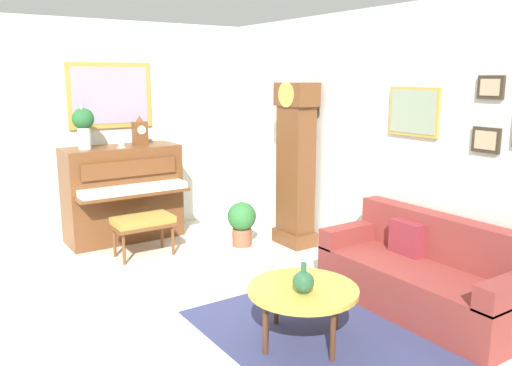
{
  "coord_description": "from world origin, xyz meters",
  "views": [
    {
      "loc": [
        4.18,
        -1.81,
        2.09
      ],
      "look_at": [
        -0.2,
        1.1,
        1.01
      ],
      "focal_mm": 36.52,
      "sensor_mm": 36.0,
      "label": 1
    }
  ],
  "objects": [
    {
      "name": "flower_vase",
      "position": [
        -2.23,
        -0.06,
        1.53
      ],
      "size": [
        0.26,
        0.26,
        0.58
      ],
      "color": "silver",
      "rests_on": "piano"
    },
    {
      "name": "teacup",
      "position": [
        -2.1,
        0.35,
        1.24
      ],
      "size": [
        0.12,
        0.12,
        0.06
      ],
      "color": "beige",
      "rests_on": "piano"
    },
    {
      "name": "mantel_clock",
      "position": [
        -2.23,
        0.65,
        1.39
      ],
      "size": [
        0.13,
        0.18,
        0.38
      ],
      "color": "brown",
      "rests_on": "piano"
    },
    {
      "name": "coffee_table",
      "position": [
        1.18,
        0.63,
        0.43
      ],
      "size": [
        0.88,
        0.88,
        0.46
      ],
      "color": "gold",
      "rests_on": "ground_plane"
    },
    {
      "name": "piano",
      "position": [
        -2.23,
        0.39,
        0.62
      ],
      "size": [
        0.87,
        1.44,
        1.22
      ],
      "color": "brown",
      "rests_on": "ground_plane"
    },
    {
      "name": "wall_back",
      "position": [
        0.02,
        2.4,
        1.4
      ],
      "size": [
        5.3,
        0.13,
        2.8
      ],
      "color": "silver",
      "rests_on": "ground_plane"
    },
    {
      "name": "potted_plant",
      "position": [
        -1.14,
        1.51,
        0.32
      ],
      "size": [
        0.36,
        0.36,
        0.56
      ],
      "color": "#935138",
      "rests_on": "ground_plane"
    },
    {
      "name": "green_jug",
      "position": [
        1.25,
        0.57,
        0.54
      ],
      "size": [
        0.17,
        0.17,
        0.24
      ],
      "color": "#234C33",
      "rests_on": "coffee_table"
    },
    {
      "name": "piano_bench",
      "position": [
        -1.46,
        0.34,
        0.41
      ],
      "size": [
        0.42,
        0.7,
        0.48
      ],
      "color": "brown",
      "rests_on": "ground_plane"
    },
    {
      "name": "couch",
      "position": [
        1.31,
        1.94,
        0.31
      ],
      "size": [
        1.9,
        0.8,
        0.84
      ],
      "color": "maroon",
      "rests_on": "ground_plane"
    },
    {
      "name": "grandfather_clock",
      "position": [
        -0.83,
        2.11,
        0.96
      ],
      "size": [
        0.52,
        0.34,
        2.03
      ],
      "color": "brown",
      "rests_on": "ground_plane"
    },
    {
      "name": "wall_left",
      "position": [
        -2.6,
        0.01,
        1.41
      ],
      "size": [
        0.13,
        4.9,
        2.8
      ],
      "color": "silver",
      "rests_on": "ground_plane"
    },
    {
      "name": "ground_plane",
      "position": [
        0.0,
        0.0,
        -0.05
      ],
      "size": [
        6.4,
        6.0,
        0.1
      ],
      "primitive_type": "cube",
      "color": "beige"
    },
    {
      "name": "area_rug",
      "position": [
        1.2,
        0.77,
        0.0
      ],
      "size": [
        2.1,
        1.5,
        0.01
      ],
      "primitive_type": "cube",
      "color": "navy",
      "rests_on": "ground_plane"
    }
  ]
}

